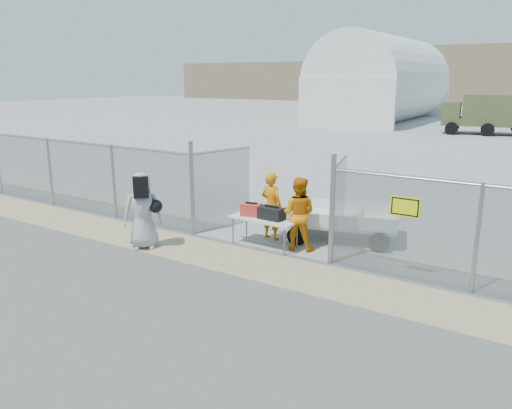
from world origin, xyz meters
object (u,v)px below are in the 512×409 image
Objects in this scene: security_worker_right at (298,214)px; utility_trailer at (341,222)px; folding_table at (264,232)px; visitor at (143,211)px; security_worker_left at (272,206)px.

utility_trailer is (0.58, 1.33, -0.45)m from security_worker_right.
utility_trailer is (1.37, 1.58, 0.08)m from folding_table.
visitor is at bearing -142.59° from folding_table.
security_worker_left is at bearing 1.65° from visitor.
utility_trailer is at bearing -128.32° from security_worker_right.
visitor is at bearing 16.22° from security_worker_right.
security_worker_right is 0.95× the size of visitor.
security_worker_right reaches higher than utility_trailer.
security_worker_right is at bearing -129.99° from utility_trailer.
security_worker_left is (-0.15, 0.57, 0.52)m from folding_table.
visitor is (-2.30, -2.27, 0.06)m from security_worker_left.
folding_table is 0.96× the size of security_worker_right.
folding_table is 0.91× the size of visitor.
security_worker_right is (0.94, -0.32, 0.02)m from security_worker_left.
folding_table is 2.09m from utility_trailer.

